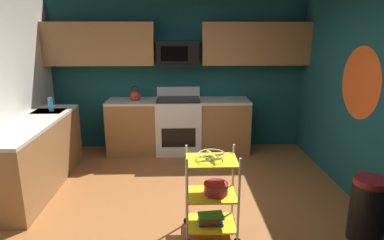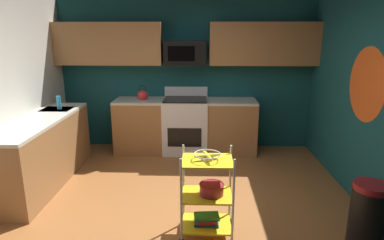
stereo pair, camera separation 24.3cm
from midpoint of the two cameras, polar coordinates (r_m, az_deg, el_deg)
name	(u,v)px [view 2 (the right image)]	position (r m, az deg, el deg)	size (l,w,h in m)	color
floor	(177,214)	(4.04, -0.87, -15.85)	(4.40, 4.80, 0.04)	#995B2D
wall_back	(186,75)	(5.95, 0.17, 7.68)	(4.52, 0.06, 2.60)	#14474C
wall_flower_decal	(367,85)	(4.44, 29.10, 5.29)	(0.88, 0.88, 0.00)	#E5591E
counter_run	(127,136)	(5.30, -9.82, -2.71)	(3.41, 2.69, 0.92)	#9E6B3D
oven_range	(186,125)	(5.80, 0.11, -0.82)	(0.76, 0.65, 1.10)	white
upper_cabinets	(185,44)	(5.71, 0.11, 12.91)	(4.40, 0.33, 0.70)	#9E6B3D
microwave	(186,53)	(5.69, 0.14, 11.39)	(0.70, 0.39, 0.40)	black
rolling_cart	(207,195)	(3.45, 4.63, -12.66)	(0.57, 0.41, 0.91)	silver
fruit_bowl	(207,155)	(3.28, 4.78, -6.09)	(0.27, 0.27, 0.07)	silver
mixing_bowl_large	(212,189)	(3.43, 5.45, -11.67)	(0.25, 0.25, 0.11)	maroon
book_stack	(207,219)	(3.59, 4.53, -16.59)	(0.27, 0.18, 0.09)	#1E4C8C
kettle	(143,95)	(5.74, -7.23, 4.22)	(0.21, 0.18, 0.26)	red
dish_soap_bottle	(59,103)	(5.32, -20.62, 2.80)	(0.06, 0.06, 0.20)	#2D8CBF
trash_can	(368,215)	(3.81, 29.56, -14.05)	(0.34, 0.42, 0.66)	black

